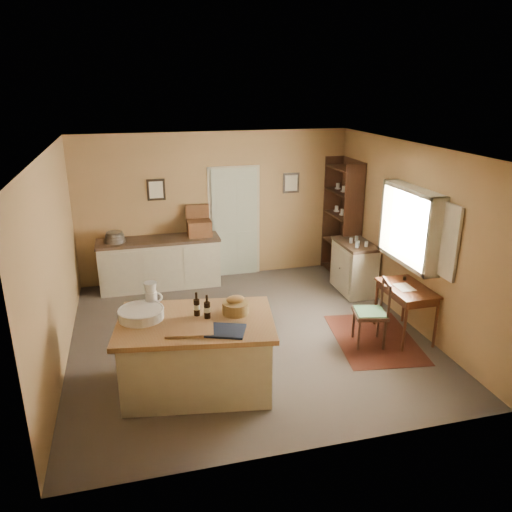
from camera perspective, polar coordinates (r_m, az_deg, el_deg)
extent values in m
plane|color=brown|center=(7.41, -0.97, -9.02)|extent=(5.00, 5.00, 0.00)
cube|color=#977146|center=(9.24, -4.68, 5.66)|extent=(5.00, 0.10, 2.70)
cube|color=#977146|center=(4.67, 6.22, -8.48)|extent=(5.00, 0.10, 2.70)
cube|color=#977146|center=(6.78, -22.05, -0.80)|extent=(0.10, 5.00, 2.70)
cube|color=#977146|center=(7.82, 17.10, 2.33)|extent=(0.10, 5.00, 2.70)
plane|color=silver|center=(6.58, -1.11, 12.16)|extent=(5.00, 5.00, 0.00)
cube|color=#ADB399|center=(9.34, -2.48, 4.00)|extent=(0.97, 0.06, 2.11)
cube|color=black|center=(9.02, -11.35, 7.43)|extent=(0.32, 0.02, 0.38)
cube|color=beige|center=(9.01, -11.35, 7.42)|extent=(0.24, 0.01, 0.30)
cube|color=black|center=(9.48, 4.03, 8.33)|extent=(0.32, 0.02, 0.38)
cube|color=beige|center=(9.47, 4.05, 8.31)|extent=(0.24, 0.01, 0.30)
cube|color=#C1B997|center=(7.69, 16.82, -0.51)|extent=(0.25, 1.32, 0.06)
cube|color=#C1B997|center=(7.42, 17.61, 7.22)|extent=(0.25, 1.32, 0.06)
cube|color=white|center=(7.60, 17.98, 3.34)|extent=(0.01, 1.20, 1.00)
cube|color=#C1B997|center=(6.93, 21.26, 1.46)|extent=(0.04, 0.35, 1.00)
cube|color=#C1B997|center=(8.26, 14.80, 4.87)|extent=(0.04, 0.35, 1.00)
cube|color=#C1B997|center=(6.10, -6.74, -11.32)|extent=(1.82, 1.30, 0.85)
cube|color=olive|center=(5.88, -6.92, -7.50)|extent=(1.96, 1.44, 0.06)
cylinder|color=white|center=(5.99, -12.99, -6.47)|extent=(0.52, 0.52, 0.11)
cube|color=olive|center=(5.63, -7.58, -8.27)|extent=(0.58, 0.44, 0.03)
cube|color=black|center=(5.57, -3.48, -8.52)|extent=(0.51, 0.46, 0.02)
cylinder|color=olive|center=(5.96, -2.36, -5.93)|extent=(0.31, 0.31, 0.14)
cylinder|color=black|center=(5.91, -6.80, -5.47)|extent=(0.07, 0.07, 0.29)
cylinder|color=black|center=(5.83, -5.62, -5.79)|extent=(0.07, 0.07, 0.29)
cube|color=#C1B997|center=(9.10, -10.92, -0.93)|extent=(2.10, 0.58, 0.85)
cube|color=#332319|center=(8.96, -11.10, 1.77)|extent=(2.14, 0.61, 0.05)
cube|color=#4F2C17|center=(8.98, -6.49, 3.15)|extent=(0.42, 0.31, 0.28)
cylinder|color=#59544F|center=(8.92, -15.85, 2.09)|extent=(0.36, 0.36, 0.18)
cube|color=#411C0E|center=(7.51, 13.36, -9.17)|extent=(1.32, 1.74, 0.01)
cube|color=#36180C|center=(7.40, 16.90, -3.53)|extent=(0.56, 0.91, 0.03)
cube|color=#36180C|center=(7.43, 16.85, -4.03)|extent=(0.50, 0.85, 0.10)
cube|color=silver|center=(7.37, 16.58, -3.44)|extent=(0.22, 0.30, 0.01)
cylinder|color=black|center=(7.64, 16.61, -2.47)|extent=(0.05, 0.05, 0.05)
cylinder|color=#36180C|center=(7.13, 16.64, -7.87)|extent=(0.04, 0.04, 0.72)
cylinder|color=#36180C|center=(7.37, 19.85, -7.30)|extent=(0.04, 0.04, 0.72)
cylinder|color=#36180C|center=(7.77, 13.55, -5.25)|extent=(0.04, 0.04, 0.72)
cylinder|color=#36180C|center=(8.00, 16.59, -4.82)|extent=(0.04, 0.04, 0.72)
cube|color=#C1B997|center=(8.92, 11.12, -1.38)|extent=(0.50, 0.90, 0.85)
cube|color=#332319|center=(8.77, 11.31, 1.38)|extent=(0.53, 0.94, 0.05)
cylinder|color=silver|center=(8.62, 11.54, 1.53)|extent=(0.22, 0.22, 0.09)
cube|color=black|center=(9.08, 11.00, 3.48)|extent=(0.37, 0.04, 2.19)
cube|color=black|center=(9.91, 8.70, 4.94)|extent=(0.37, 0.04, 2.19)
cube|color=black|center=(9.57, 10.77, 4.30)|extent=(0.02, 0.99, 2.19)
cube|color=black|center=(9.81, 9.46, -1.64)|extent=(0.37, 0.95, 0.03)
cube|color=black|center=(9.63, 9.64, 1.41)|extent=(0.37, 0.95, 0.03)
cube|color=black|center=(9.48, 9.82, 4.57)|extent=(0.37, 0.95, 0.03)
cube|color=black|center=(9.38, 9.97, 7.16)|extent=(0.37, 0.95, 0.03)
cube|color=black|center=(9.30, 10.13, 9.80)|extent=(0.37, 0.95, 0.03)
cylinder|color=white|center=(9.47, 9.84, 4.92)|extent=(0.12, 0.12, 0.11)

